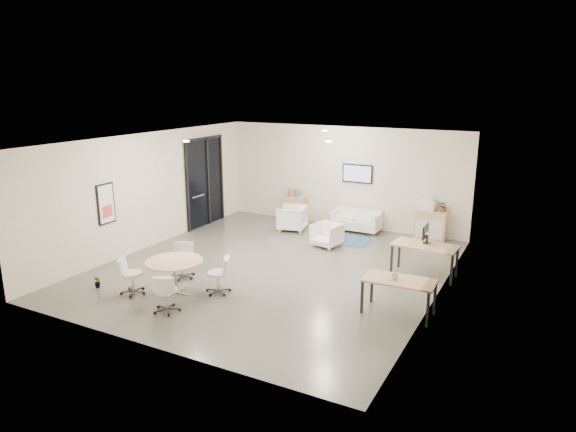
# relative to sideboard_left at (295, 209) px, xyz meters

# --- Properties ---
(room_shell) EXTENTS (9.60, 10.60, 4.80)m
(room_shell) POSITION_rel_sideboard_left_xyz_m (1.59, -4.28, 1.18)
(room_shell) COLOR #4D4B46
(room_shell) RESTS_ON ground
(glass_door) EXTENTS (0.09, 1.90, 2.85)m
(glass_door) POSITION_rel_sideboard_left_xyz_m (-2.36, -1.77, 1.08)
(glass_door) COLOR black
(glass_door) RESTS_ON room_shell
(artwork) EXTENTS (0.05, 0.54, 1.04)m
(artwork) POSITION_rel_sideboard_left_xyz_m (-2.38, -5.88, 1.13)
(artwork) COLOR black
(artwork) RESTS_ON room_shell
(wall_tv) EXTENTS (0.98, 0.06, 0.58)m
(wall_tv) POSITION_rel_sideboard_left_xyz_m (2.09, 0.18, 1.33)
(wall_tv) COLOR black
(wall_tv) RESTS_ON room_shell
(ceiling_spots) EXTENTS (3.14, 4.14, 0.03)m
(ceiling_spots) POSITION_rel_sideboard_left_xyz_m (1.39, -3.45, 2.76)
(ceiling_spots) COLOR #FFEAC6
(ceiling_spots) RESTS_ON room_shell
(sideboard_left) EXTENTS (0.74, 0.39, 0.84)m
(sideboard_left) POSITION_rel_sideboard_left_xyz_m (0.00, 0.00, 0.00)
(sideboard_left) COLOR tan
(sideboard_left) RESTS_ON room_shell
(sideboard_right) EXTENTS (0.89, 0.43, 0.89)m
(sideboard_right) POSITION_rel_sideboard_left_xyz_m (4.50, -0.02, 0.03)
(sideboard_right) COLOR tan
(sideboard_right) RESTS_ON room_shell
(books) EXTENTS (0.44, 0.14, 0.22)m
(books) POSITION_rel_sideboard_left_xyz_m (-0.04, 0.00, 0.53)
(books) COLOR red
(books) RESTS_ON sideboard_left
(printer) EXTENTS (0.52, 0.44, 0.36)m
(printer) POSITION_rel_sideboard_left_xyz_m (4.33, -0.02, 0.64)
(printer) COLOR white
(printer) RESTS_ON sideboard_right
(loveseat) EXTENTS (1.49, 0.76, 0.55)m
(loveseat) POSITION_rel_sideboard_left_xyz_m (2.25, -0.15, -0.12)
(loveseat) COLOR white
(loveseat) RESTS_ON room_shell
(blue_rug) EXTENTS (1.59, 1.10, 0.01)m
(blue_rug) POSITION_rel_sideboard_left_xyz_m (2.28, -1.25, -0.41)
(blue_rug) COLOR #2C4887
(blue_rug) RESTS_ON room_shell
(armchair_left) EXTENTS (0.95, 0.99, 0.86)m
(armchair_left) POSITION_rel_sideboard_left_xyz_m (0.41, -1.04, 0.01)
(armchair_left) COLOR white
(armchair_left) RESTS_ON room_shell
(armchair_right) EXTENTS (0.84, 0.80, 0.74)m
(armchair_right) POSITION_rel_sideboard_left_xyz_m (2.05, -2.06, -0.05)
(armchair_right) COLOR white
(armchair_right) RESTS_ON room_shell
(desk_rear) EXTENTS (1.55, 0.85, 0.79)m
(desk_rear) POSITION_rel_sideboard_left_xyz_m (5.05, -3.11, 0.29)
(desk_rear) COLOR tan
(desk_rear) RESTS_ON room_shell
(desk_front) EXTENTS (1.44, 0.76, 0.74)m
(desk_front) POSITION_rel_sideboard_left_xyz_m (5.09, -5.44, 0.24)
(desk_front) COLOR tan
(desk_front) RESTS_ON room_shell
(monitor) EXTENTS (0.20, 0.50, 0.44)m
(monitor) POSITION_rel_sideboard_left_xyz_m (5.01, -2.96, 0.60)
(monitor) COLOR black
(monitor) RESTS_ON desk_rear
(round_table) EXTENTS (1.25, 1.25, 0.76)m
(round_table) POSITION_rel_sideboard_left_xyz_m (0.45, -6.70, 0.26)
(round_table) COLOR tan
(round_table) RESTS_ON room_shell
(meeting_chairs) EXTENTS (2.43, 2.43, 0.82)m
(meeting_chairs) POSITION_rel_sideboard_left_xyz_m (0.45, -6.70, -0.01)
(meeting_chairs) COLOR white
(meeting_chairs) RESTS_ON room_shell
(plant_cabinet) EXTENTS (0.34, 0.37, 0.26)m
(plant_cabinet) POSITION_rel_sideboard_left_xyz_m (4.83, -0.02, 0.60)
(plant_cabinet) COLOR #3F7F3F
(plant_cabinet) RESTS_ON sideboard_right
(plant_floor) EXTENTS (0.22, 0.32, 0.13)m
(plant_floor) POSITION_rel_sideboard_left_xyz_m (-1.30, -7.31, -0.35)
(plant_floor) COLOR #3F7F3F
(plant_floor) RESTS_ON room_shell
(cup) EXTENTS (0.16, 0.15, 0.13)m
(cup) POSITION_rel_sideboard_left_xyz_m (5.00, -5.47, 0.39)
(cup) COLOR white
(cup) RESTS_ON desk_front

